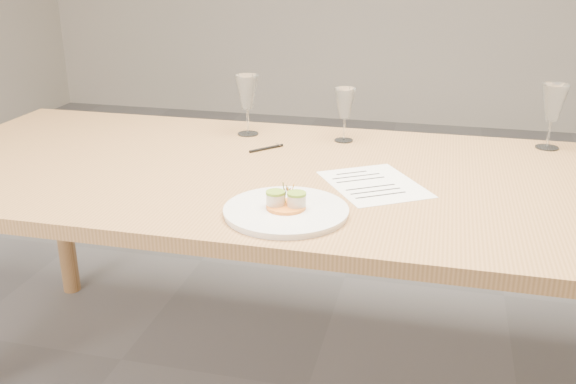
% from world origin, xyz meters
% --- Properties ---
extents(dining_table, '(2.40, 1.00, 0.75)m').
position_xyz_m(dining_table, '(0.00, 0.00, 0.68)').
color(dining_table, tan).
rests_on(dining_table, ground).
extents(dinner_plate, '(0.30, 0.30, 0.08)m').
position_xyz_m(dinner_plate, '(0.01, -0.31, 0.76)').
color(dinner_plate, white).
rests_on(dinner_plate, dining_table).
extents(recipe_sheet, '(0.34, 0.36, 0.00)m').
position_xyz_m(recipe_sheet, '(0.19, -0.06, 0.75)').
color(recipe_sheet, white).
rests_on(recipe_sheet, dining_table).
extents(ballpoint_pen, '(0.09, 0.10, 0.01)m').
position_xyz_m(ballpoint_pen, '(-0.18, 0.18, 0.75)').
color(ballpoint_pen, black).
rests_on(ballpoint_pen, dining_table).
extents(wine_glass_0, '(0.08, 0.08, 0.20)m').
position_xyz_m(wine_glass_0, '(-0.29, 0.34, 0.89)').
color(wine_glass_0, white).
rests_on(wine_glass_0, dining_table).
extents(wine_glass_1, '(0.07, 0.07, 0.18)m').
position_xyz_m(wine_glass_1, '(0.04, 0.34, 0.87)').
color(wine_glass_1, white).
rests_on(wine_glass_1, dining_table).
extents(wine_glass_2, '(0.08, 0.08, 0.21)m').
position_xyz_m(wine_glass_2, '(0.69, 0.41, 0.89)').
color(wine_glass_2, white).
rests_on(wine_glass_2, dining_table).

